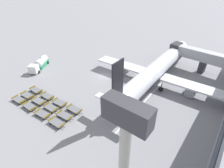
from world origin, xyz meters
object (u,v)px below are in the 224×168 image
baggage_dolly_row_near_col_a (19,100)px  baggage_dolly_row_mid_b_col_a (36,90)px  airplane (156,70)px  baggage_dolly_row_mid_a_col_a (27,95)px  baggage_dolly_row_near_col_d (57,123)px  baggage_dolly_row_near_col_c (43,114)px  baggage_dolly_row_mid_a_col_c (51,108)px  baggage_dolly_row_mid_a_col_d (65,116)px  baggage_dolly_row_mid_b_col_d (74,109)px  baggage_dolly_row_mid_b_col_c (60,103)px  baggage_dolly_row_near_col_b (30,106)px  baggage_dolly_row_mid_b_col_b (47,96)px  baggage_dolly_row_mid_a_col_b (39,101)px  fuel_tanker_secondary (40,64)px

baggage_dolly_row_near_col_a → baggage_dolly_row_mid_b_col_a: size_ratio=1.01×
airplane → baggage_dolly_row_mid_a_col_a: 32.36m
airplane → baggage_dolly_row_near_col_d: 27.38m
baggage_dolly_row_near_col_c → baggage_dolly_row_mid_a_col_c: 2.26m
baggage_dolly_row_mid_a_col_d → baggage_dolly_row_mid_b_col_a: 12.93m
baggage_dolly_row_near_col_c → baggage_dolly_row_mid_b_col_d: size_ratio=1.01×
baggage_dolly_row_mid_b_col_c → baggage_dolly_row_mid_b_col_d: same height
baggage_dolly_row_mid_a_col_a → baggage_dolly_row_near_col_d: bearing=-6.0°
baggage_dolly_row_near_col_c → baggage_dolly_row_mid_a_col_d: same height
airplane → baggage_dolly_row_near_col_b: airplane is taller
baggage_dolly_row_mid_a_col_c → baggage_dolly_row_near_col_d: bearing=-23.6°
baggage_dolly_row_mid_b_col_b → baggage_dolly_row_mid_a_col_b: bearing=-87.1°
fuel_tanker_secondary → baggage_dolly_row_mid_a_col_b: size_ratio=2.23×
fuel_tanker_secondary → baggage_dolly_row_mid_b_col_a: size_ratio=2.26×
baggage_dolly_row_mid_b_col_a → baggage_dolly_row_mid_b_col_d: size_ratio=1.00×
baggage_dolly_row_mid_b_col_a → baggage_dolly_row_mid_b_col_c: bearing=2.6°
fuel_tanker_secondary → baggage_dolly_row_mid_a_col_d: size_ratio=2.23×
baggage_dolly_row_mid_a_col_b → baggage_dolly_row_mid_b_col_b: size_ratio=1.01×
fuel_tanker_secondary → baggage_dolly_row_mid_a_col_c: (19.44, -10.11, -0.76)m
baggage_dolly_row_near_col_c → baggage_dolly_row_mid_b_col_d: (4.05, 4.95, 0.00)m
baggage_dolly_row_mid_a_col_b → baggage_dolly_row_mid_b_col_a: (-4.43, 2.10, 0.00)m
baggage_dolly_row_mid_b_col_a → baggage_dolly_row_mid_b_col_c: (8.65, 0.40, 0.00)m
baggage_dolly_row_mid_a_col_a → baggage_dolly_row_mid_a_col_c: same height
baggage_dolly_row_mid_a_col_a → baggage_dolly_row_mid_a_col_b: 4.13m
baggage_dolly_row_mid_b_col_c → baggage_dolly_row_near_col_a: bearing=-148.9°
airplane → baggage_dolly_row_mid_b_col_d: (-8.13, -21.33, -3.01)m
fuel_tanker_secondary → baggage_dolly_row_near_col_d: (24.06, -12.13, -0.76)m
baggage_dolly_row_near_col_c → baggage_dolly_row_mid_a_col_c: same height
baggage_dolly_row_mid_a_col_b → baggage_dolly_row_near_col_a: bearing=-148.4°
baggage_dolly_row_mid_a_col_d → baggage_dolly_row_mid_b_col_c: bearing=154.6°
airplane → baggage_dolly_row_mid_a_col_a: bearing=-129.9°
baggage_dolly_row_near_col_b → baggage_dolly_row_mid_a_col_b: (-0.08, 2.28, 0.00)m
baggage_dolly_row_near_col_c → airplane: bearing=65.1°
baggage_dolly_row_near_col_b → airplane: bearing=58.2°
baggage_dolly_row_near_col_c → baggage_dolly_row_mid_b_col_a: bearing=155.3°
baggage_dolly_row_near_col_a → baggage_dolly_row_mid_b_col_c: same height
baggage_dolly_row_near_col_b → baggage_dolly_row_mid_b_col_b: bearing=92.4°
baggage_dolly_row_near_col_d → baggage_dolly_row_mid_a_col_d: bearing=98.3°
fuel_tanker_secondary → baggage_dolly_row_mid_b_col_c: (19.55, -7.89, -0.76)m
baggage_dolly_row_near_col_d → baggage_dolly_row_mid_a_col_d: 2.28m
airplane → baggage_dolly_row_near_col_a: airplane is taller
baggage_dolly_row_near_col_a → baggage_dolly_row_near_col_d: size_ratio=1.01×
baggage_dolly_row_mid_a_col_b → baggage_dolly_row_mid_a_col_c: (4.11, 0.28, 0.00)m
airplane → baggage_dolly_row_near_col_a: size_ratio=11.10×
baggage_dolly_row_mid_b_col_b → baggage_dolly_row_mid_b_col_c: size_ratio=0.99×
baggage_dolly_row_near_col_b → baggage_dolly_row_near_col_d: size_ratio=1.00×
airplane → baggage_dolly_row_mid_b_col_a: (-21.01, -22.22, -3.01)m
baggage_dolly_row_mid_a_col_c → baggage_dolly_row_near_col_b: bearing=-147.6°
baggage_dolly_row_mid_a_col_d → baggage_dolly_row_mid_b_col_b: same height
baggage_dolly_row_near_col_c → baggage_dolly_row_mid_a_col_b: 4.82m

